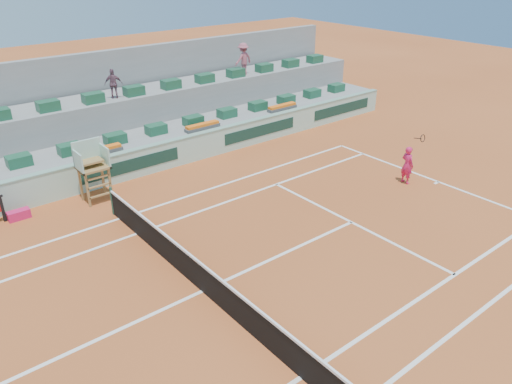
{
  "coord_description": "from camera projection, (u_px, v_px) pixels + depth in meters",
  "views": [
    {
      "loc": [
        -6.07,
        -10.01,
        8.88
      ],
      "look_at": [
        4.0,
        2.5,
        1.0
      ],
      "focal_mm": 35.0,
      "sensor_mm": 36.0,
      "label": 1
    }
  ],
  "objects": [
    {
      "name": "ground",
      "position": [
        202.0,
        291.0,
        14.33
      ],
      "size": [
        90.0,
        90.0,
        0.0
      ],
      "primitive_type": "plane",
      "color": "#A3491F",
      "rests_on": "ground"
    },
    {
      "name": "seating_tier_lower",
      "position": [
        65.0,
        161.0,
        21.55
      ],
      "size": [
        36.0,
        4.0,
        1.2
      ],
      "primitive_type": "cube",
      "color": "gray",
      "rests_on": "ground"
    },
    {
      "name": "seating_tier_upper",
      "position": [
        50.0,
        136.0,
        22.36
      ],
      "size": [
        36.0,
        2.4,
        2.6
      ],
      "primitive_type": "cube",
      "color": "gray",
      "rests_on": "ground"
    },
    {
      "name": "stadium_back_wall",
      "position": [
        35.0,
        108.0,
        23.08
      ],
      "size": [
        36.0,
        0.4,
        4.4
      ],
      "primitive_type": "cube",
      "color": "gray",
      "rests_on": "ground"
    },
    {
      "name": "player_bag",
      "position": [
        19.0,
        215.0,
        18.09
      ],
      "size": [
        0.77,
        0.34,
        0.34
      ],
      "primitive_type": "cube",
      "color": "#DB1C59",
      "rests_on": "ground"
    },
    {
      "name": "spectator_mid",
      "position": [
        114.0,
        84.0,
        22.84
      ],
      "size": [
        0.86,
        0.63,
        1.36
      ],
      "primitive_type": "imported",
      "rotation": [
        0.0,
        0.0,
        2.71
      ],
      "color": "#744D5E",
      "rests_on": "seating_tier_upper"
    },
    {
      "name": "spectator_right",
      "position": [
        243.0,
        59.0,
        27.08
      ],
      "size": [
        1.17,
        0.76,
        1.7
      ],
      "primitive_type": "imported",
      "rotation": [
        0.0,
        0.0,
        3.27
      ],
      "color": "#A55261",
      "rests_on": "seating_tier_upper"
    },
    {
      "name": "court_lines",
      "position": [
        202.0,
        291.0,
        14.33
      ],
      "size": [
        23.89,
        11.09,
        0.01
      ],
      "color": "white",
      "rests_on": "ground"
    },
    {
      "name": "tennis_net",
      "position": [
        201.0,
        276.0,
        14.1
      ],
      "size": [
        0.1,
        11.97,
        1.1
      ],
      "color": "black",
      "rests_on": "ground"
    },
    {
      "name": "advertising_hoarding",
      "position": [
        85.0,
        176.0,
        20.01
      ],
      "size": [
        36.0,
        0.34,
        1.26
      ],
      "color": "#A7D2BE",
      "rests_on": "ground"
    },
    {
      "name": "umpire_chair",
      "position": [
        91.0,
        163.0,
        18.89
      ],
      "size": [
        1.1,
        0.9,
        2.4
      ],
      "color": "olive",
      "rests_on": "ground"
    },
    {
      "name": "seat_row_lower",
      "position": [
        70.0,
        149.0,
        20.56
      ],
      "size": [
        32.9,
        0.6,
        0.44
      ],
      "color": "#1B5235",
      "rests_on": "seating_tier_lower"
    },
    {
      "name": "seat_row_upper",
      "position": [
        48.0,
        106.0,
        21.27
      ],
      "size": [
        32.9,
        0.6,
        0.44
      ],
      "color": "#1B5235",
      "rests_on": "seating_tier_upper"
    },
    {
      "name": "flower_planters",
      "position": [
        39.0,
        166.0,
        19.19
      ],
      "size": [
        26.8,
        0.36,
        0.28
      ],
      "color": "#4F4F4F",
      "rests_on": "seating_tier_lower"
    },
    {
      "name": "tennis_player",
      "position": [
        407.0,
        165.0,
        20.62
      ],
      "size": [
        0.45,
        0.88,
        2.28
      ],
      "color": "#DB1C59",
      "rests_on": "ground"
    }
  ]
}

